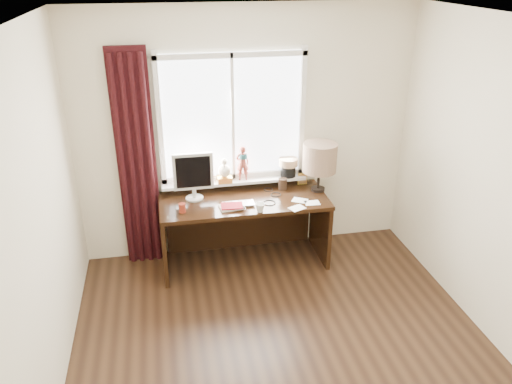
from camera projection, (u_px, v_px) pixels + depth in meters
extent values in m
cube|color=#3B2515|center=(293.00, 372.00, 3.93)|extent=(3.50, 4.00, 0.00)
cube|color=white|center=(307.00, 28.00, 2.83)|extent=(3.50, 4.00, 0.00)
cube|color=beige|center=(247.00, 135.00, 5.16)|extent=(3.50, 0.00, 2.60)
cube|color=beige|center=(25.00, 255.00, 3.08)|extent=(0.00, 4.00, 2.60)
imported|color=silver|center=(239.00, 204.00, 4.92)|extent=(0.32, 0.20, 0.02)
imported|color=white|center=(260.00, 207.00, 4.78)|extent=(0.13, 0.13, 0.09)
cylinder|color=maroon|center=(182.00, 208.00, 4.77)|extent=(0.07, 0.07, 0.09)
cube|color=white|center=(232.00, 118.00, 5.04)|extent=(1.40, 0.02, 1.30)
cube|color=silver|center=(234.00, 176.00, 5.28)|extent=(1.50, 0.05, 0.05)
cube|color=silver|center=(231.00, 55.00, 4.75)|extent=(1.50, 0.05, 0.05)
cube|color=silver|center=(160.00, 123.00, 4.89)|extent=(0.05, 0.05, 1.40)
cube|color=silver|center=(302.00, 115.00, 5.14)|extent=(0.05, 0.05, 1.40)
cube|color=silver|center=(233.00, 119.00, 5.01)|extent=(0.03, 0.05, 1.30)
cube|color=silver|center=(235.00, 181.00, 5.25)|extent=(1.52, 0.18, 0.03)
cylinder|color=#530300|center=(192.00, 173.00, 5.09)|extent=(0.14, 0.14, 0.25)
cube|color=gold|center=(225.00, 179.00, 5.18)|extent=(0.15, 0.12, 0.06)
sphere|color=beige|center=(224.00, 171.00, 5.14)|extent=(0.13, 0.13, 0.13)
sphere|color=beige|center=(224.00, 162.00, 5.10)|extent=(0.07, 0.07, 0.07)
imported|color=brown|center=(243.00, 163.00, 5.17)|extent=(0.14, 0.10, 0.38)
cylinder|color=#1E4C51|center=(243.00, 156.00, 5.12)|extent=(0.09, 0.09, 0.05)
cylinder|color=black|center=(288.00, 171.00, 5.31)|extent=(0.16, 0.16, 0.12)
cylinder|color=#8C6B4C|center=(288.00, 162.00, 5.27)|extent=(0.20, 0.20, 0.08)
cube|color=black|center=(137.00, 162.00, 4.97)|extent=(0.38, 0.05, 2.25)
cylinder|color=black|center=(123.00, 166.00, 4.92)|extent=(0.06, 0.06, 2.20)
cylinder|color=black|center=(132.00, 166.00, 4.94)|extent=(0.06, 0.06, 2.20)
cylinder|color=black|center=(141.00, 165.00, 4.95)|extent=(0.06, 0.06, 2.20)
cylinder|color=black|center=(150.00, 164.00, 4.97)|extent=(0.06, 0.06, 2.20)
cube|color=black|center=(244.00, 201.00, 5.06)|extent=(1.70, 0.70, 0.04)
cube|color=black|center=(164.00, 241.00, 5.07)|extent=(0.04, 0.64, 0.71)
cube|color=black|center=(320.00, 226.00, 5.36)|extent=(0.04, 0.64, 0.71)
cube|color=black|center=(239.00, 218.00, 5.51)|extent=(1.60, 0.03, 0.71)
cylinder|color=beige|center=(195.00, 198.00, 5.06)|extent=(0.18, 0.18, 0.01)
cylinder|color=beige|center=(194.00, 193.00, 5.03)|extent=(0.04, 0.04, 0.10)
cube|color=beige|center=(193.00, 171.00, 4.93)|extent=(0.40, 0.04, 0.38)
cube|color=black|center=(193.00, 172.00, 4.91)|extent=(0.34, 0.01, 0.32)
cube|color=beige|center=(231.00, 207.00, 4.87)|extent=(0.24, 0.18, 0.02)
cube|color=maroon|center=(232.00, 206.00, 4.85)|extent=(0.22, 0.16, 0.01)
cylinder|color=black|center=(283.00, 184.00, 5.24)|extent=(0.09, 0.09, 0.12)
cylinder|color=black|center=(281.00, 179.00, 5.23)|extent=(0.01, 0.01, 0.22)
cylinder|color=black|center=(284.00, 181.00, 5.22)|extent=(0.01, 0.01, 0.19)
cylinder|color=black|center=(282.00, 178.00, 5.23)|extent=(0.01, 0.01, 0.25)
cylinder|color=black|center=(284.00, 181.00, 5.25)|extent=(0.01, 0.01, 0.17)
cube|color=gold|center=(302.00, 179.00, 5.36)|extent=(0.10, 0.02, 0.13)
cube|color=#996633|center=(303.00, 179.00, 5.35)|extent=(0.08, 0.01, 0.10)
cylinder|color=black|center=(318.00, 189.00, 5.23)|extent=(0.14, 0.14, 0.03)
cylinder|color=black|center=(319.00, 178.00, 5.18)|extent=(0.03, 0.03, 0.22)
cylinder|color=#9C7B5F|center=(320.00, 157.00, 5.08)|extent=(0.35, 0.35, 0.30)
cube|color=white|center=(312.00, 203.00, 4.97)|extent=(0.15, 0.12, 0.00)
cube|color=white|center=(300.00, 200.00, 5.02)|extent=(0.19, 0.17, 0.00)
cube|color=white|center=(297.00, 208.00, 4.87)|extent=(0.18, 0.16, 0.00)
torus|color=black|center=(269.00, 203.00, 4.96)|extent=(0.15, 0.15, 0.01)
torus|color=black|center=(276.00, 195.00, 5.14)|extent=(0.15, 0.15, 0.01)
torus|color=black|center=(268.00, 190.00, 5.24)|extent=(0.14, 0.14, 0.01)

